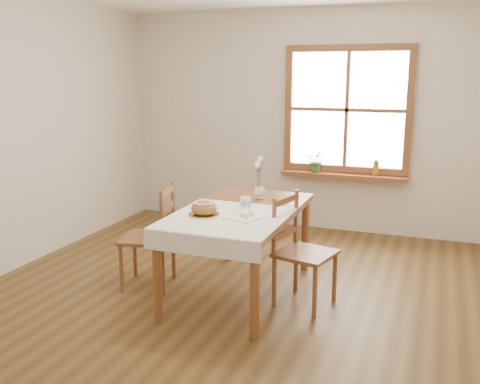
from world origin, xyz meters
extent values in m
plane|color=brown|center=(0.00, 0.00, 0.00)|extent=(5.00, 5.00, 0.00)
cube|color=beige|center=(0.00, 2.50, 1.30)|extent=(4.50, 0.10, 2.60)
cube|color=brown|center=(0.50, 2.46, 2.14)|extent=(1.46, 0.08, 0.08)
cube|color=brown|center=(0.50, 2.46, 0.76)|extent=(1.46, 0.08, 0.08)
cube|color=brown|center=(-0.19, 2.46, 1.45)|extent=(0.08, 0.08, 1.30)
cube|color=brown|center=(1.19, 2.46, 1.45)|extent=(0.08, 0.08, 1.30)
cube|color=brown|center=(0.50, 2.46, 1.45)|extent=(0.04, 0.06, 1.30)
cube|color=brown|center=(0.50, 2.46, 1.45)|extent=(1.30, 0.06, 0.04)
cube|color=white|center=(0.50, 2.49, 1.45)|extent=(1.30, 0.01, 1.30)
cube|color=brown|center=(0.50, 2.40, 0.69)|extent=(1.46, 0.20, 0.05)
cube|color=brown|center=(0.00, 0.30, 0.72)|extent=(0.90, 1.60, 0.05)
cylinder|color=brown|center=(-0.39, -0.44, 0.35)|extent=(0.07, 0.07, 0.70)
cylinder|color=brown|center=(0.39, -0.44, 0.35)|extent=(0.07, 0.07, 0.70)
cylinder|color=brown|center=(-0.39, 1.04, 0.35)|extent=(0.07, 0.07, 0.70)
cylinder|color=brown|center=(0.39, 1.04, 0.35)|extent=(0.07, 0.07, 0.70)
cube|color=white|center=(0.00, 0.00, 0.76)|extent=(0.91, 0.99, 0.01)
cylinder|color=silver|center=(-0.19, -0.02, 0.77)|extent=(0.32, 0.32, 0.01)
ellipsoid|color=olive|center=(-0.19, -0.02, 0.83)|extent=(0.21, 0.21, 0.12)
cube|color=white|center=(0.13, 0.02, 0.77)|extent=(0.30, 0.28, 0.01)
cylinder|color=silver|center=(0.02, 0.34, 0.81)|extent=(0.06, 0.06, 0.10)
cylinder|color=silver|center=(0.06, 0.33, 0.81)|extent=(0.07, 0.07, 0.10)
cylinder|color=silver|center=(0.03, 0.72, 0.80)|extent=(0.10, 0.10, 0.10)
imported|color=#31692A|center=(0.18, 2.40, 0.82)|extent=(0.28, 0.30, 0.20)
cylinder|color=#9F6A1D|center=(0.87, 2.40, 0.81)|extent=(0.08, 0.08, 0.19)
camera|label=1|loc=(1.54, -3.77, 1.89)|focal=40.00mm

